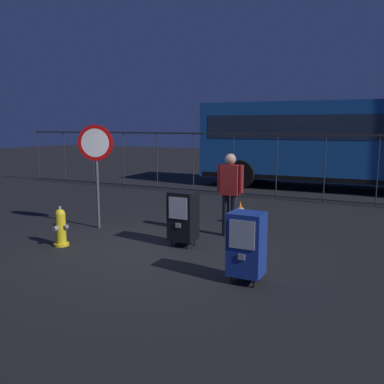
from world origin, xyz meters
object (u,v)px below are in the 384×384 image
(bus_near, at_px, (357,140))
(traffic_cone, at_px, (240,212))
(newspaper_box_secondary, at_px, (183,216))
(newspaper_box_primary, at_px, (246,244))
(pedestrian, at_px, (230,190))
(stop_sign, at_px, (96,155))
(fire_hydrant, at_px, (61,227))

(bus_near, bearing_deg, traffic_cone, -107.50)
(newspaper_box_secondary, bearing_deg, traffic_cone, 81.34)
(newspaper_box_primary, height_order, pedestrian, pedestrian)
(stop_sign, bearing_deg, fire_hydrant, -79.73)
(newspaper_box_primary, relative_size, bus_near, 0.10)
(stop_sign, bearing_deg, newspaper_box_secondary, -9.82)
(stop_sign, distance_m, pedestrian, 2.96)
(fire_hydrant, height_order, stop_sign, stop_sign)
(stop_sign, relative_size, traffic_cone, 4.21)
(stop_sign, bearing_deg, newspaper_box_primary, -22.40)
(newspaper_box_secondary, height_order, bus_near, bus_near)
(fire_hydrant, height_order, bus_near, bus_near)
(stop_sign, height_order, pedestrian, stop_sign)
(pedestrian, bearing_deg, fire_hydrant, -141.80)
(pedestrian, height_order, bus_near, bus_near)
(newspaper_box_secondary, relative_size, traffic_cone, 1.92)
(fire_hydrant, relative_size, traffic_cone, 1.41)
(newspaper_box_secondary, bearing_deg, bus_near, 76.08)
(fire_hydrant, relative_size, newspaper_box_primary, 0.73)
(stop_sign, height_order, traffic_cone, stop_sign)
(newspaper_box_primary, bearing_deg, stop_sign, 157.60)
(fire_hydrant, relative_size, bus_near, 0.07)
(traffic_cone, bearing_deg, stop_sign, -146.09)
(newspaper_box_secondary, bearing_deg, pedestrian, 62.88)
(newspaper_box_secondary, relative_size, stop_sign, 0.46)
(fire_hydrant, distance_m, bus_near, 10.56)
(stop_sign, xyz_separation_m, pedestrian, (2.82, 0.62, -0.65))
(newspaper_box_secondary, relative_size, pedestrian, 0.61)
(stop_sign, relative_size, pedestrian, 1.34)
(stop_sign, distance_m, bus_near, 9.33)
(fire_hydrant, bearing_deg, newspaper_box_secondary, 26.07)
(newspaper_box_secondary, xyz_separation_m, pedestrian, (0.52, 1.02, 0.38))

